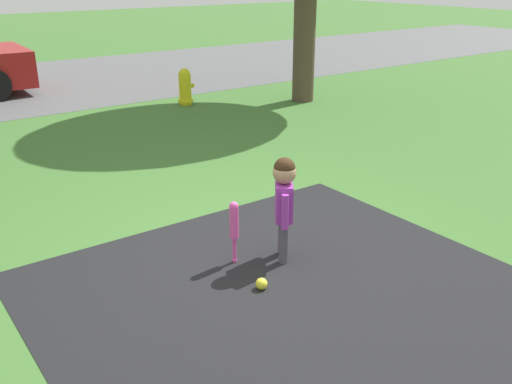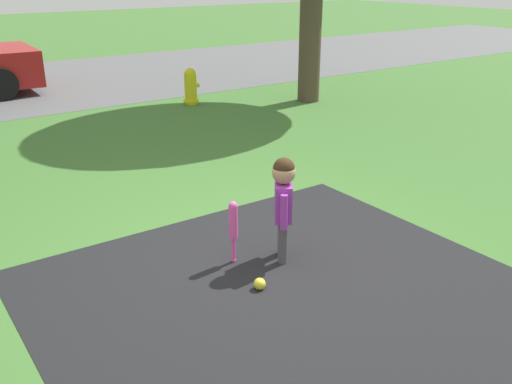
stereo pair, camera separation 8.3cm
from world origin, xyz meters
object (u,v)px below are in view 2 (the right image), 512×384
at_px(sports_ball, 260,284).
at_px(fire_hydrant, 191,87).
at_px(baseball_bat, 233,224).
at_px(child, 283,195).

relative_size(sports_ball, fire_hydrant, 0.14).
relative_size(baseball_bat, sports_ball, 5.90).
xyz_separation_m(child, fire_hydrant, (2.25, 5.72, -0.27)).
bearing_deg(baseball_bat, child, -25.37).
bearing_deg(baseball_bat, fire_hydrant, 64.53).
bearing_deg(baseball_bat, sports_ball, -98.49).
bearing_deg(fire_hydrant, sports_ball, -114.22).
bearing_deg(fire_hydrant, child, -111.50).
bearing_deg(child, baseball_bat, 99.92).
height_order(baseball_bat, sports_ball, baseball_bat).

